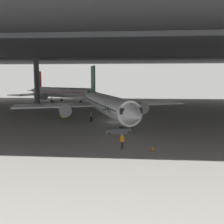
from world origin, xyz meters
The scene contains 9 objects.
ground_plane centered at (0.00, 0.00, 0.00)m, with size 110.00×110.00×0.00m, color gray.
hangar_structure centered at (-0.05, 13.76, 14.46)m, with size 121.00×99.00×15.08m.
airplane_main centered at (-1.45, -0.97, 3.26)m, with size 31.54×31.74×10.43m.
boarding_stairs centered at (1.20, -9.72, 0.71)m, with size 4.22×2.68×4.44m.
crew_worker_near_nose centered at (2.21, -18.10, 0.99)m, with size 0.44×0.40×1.72m.
crew_worker_by_stairs centered at (3.17, -7.62, 1.02)m, with size 0.34×0.52×1.76m.
airplane_distant centered at (-20.59, 37.30, 3.22)m, with size 29.28×29.62×10.23m.
traffic_cone_orange centered at (5.52, -18.51, 0.29)m, with size 0.36×0.36×0.60m.
baggage_tug centered at (-10.29, 3.16, 0.53)m, with size 1.99×2.50×0.90m.
Camera 1 is at (3.38, -45.48, 7.69)m, focal length 41.14 mm.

